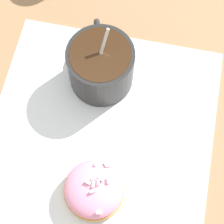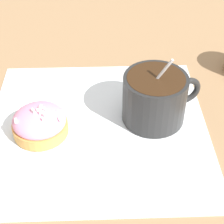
% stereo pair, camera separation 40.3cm
% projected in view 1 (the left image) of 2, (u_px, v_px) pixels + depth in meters
% --- Properties ---
extents(ground_plane, '(3.00, 3.00, 0.00)m').
position_uv_depth(ground_plane, '(101.00, 133.00, 0.52)').
color(ground_plane, '#93704C').
extents(paper_napkin, '(0.35, 0.34, 0.00)m').
position_uv_depth(paper_napkin, '(101.00, 133.00, 0.52)').
color(paper_napkin, white).
rests_on(paper_napkin, ground_plane).
extents(coffee_cup, '(0.12, 0.09, 0.11)m').
position_uv_depth(coffee_cup, '(101.00, 65.00, 0.51)').
color(coffee_cup, black).
rests_on(coffee_cup, paper_napkin).
extents(frosted_pastry, '(0.08, 0.08, 0.04)m').
position_uv_depth(frosted_pastry, '(95.00, 189.00, 0.47)').
color(frosted_pastry, '#D19347').
rests_on(frosted_pastry, paper_napkin).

